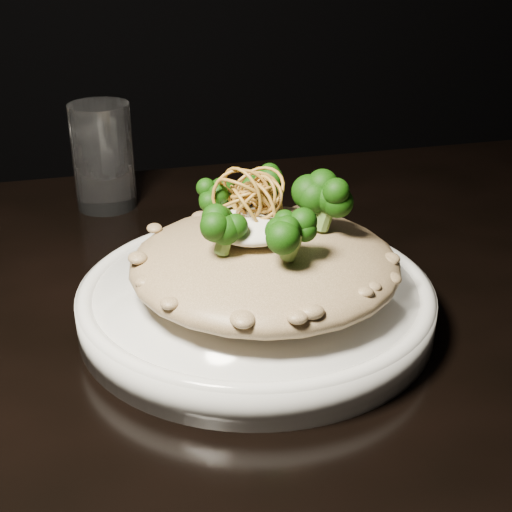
{
  "coord_description": "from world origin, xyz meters",
  "views": [
    {
      "loc": [
        -0.06,
        -0.45,
        1.04
      ],
      "look_at": [
        0.06,
        0.02,
        0.81
      ],
      "focal_mm": 50.0,
      "sensor_mm": 36.0,
      "label": 1
    }
  ],
  "objects": [
    {
      "name": "table",
      "position": [
        0.0,
        0.0,
        0.67
      ],
      "size": [
        1.1,
        0.8,
        0.75
      ],
      "color": "black",
      "rests_on": "ground"
    },
    {
      "name": "plate",
      "position": [
        0.06,
        0.02,
        0.76
      ],
      "size": [
        0.28,
        0.28,
        0.03
      ],
      "primitive_type": "cylinder",
      "color": "white",
      "rests_on": "table"
    },
    {
      "name": "risotto",
      "position": [
        0.06,
        0.01,
        0.8
      ],
      "size": [
        0.2,
        0.2,
        0.04
      ],
      "primitive_type": "ellipsoid",
      "color": "brown",
      "rests_on": "plate"
    },
    {
      "name": "broccoli",
      "position": [
        0.06,
        0.01,
        0.84
      ],
      "size": [
        0.11,
        0.11,
        0.04
      ],
      "primitive_type": null,
      "color": "black",
      "rests_on": "risotto"
    },
    {
      "name": "cheese",
      "position": [
        0.06,
        0.02,
        0.83
      ],
      "size": [
        0.06,
        0.06,
        0.02
      ],
      "primitive_type": "ellipsoid",
      "color": "white",
      "rests_on": "risotto"
    },
    {
      "name": "shallots",
      "position": [
        0.06,
        0.03,
        0.86
      ],
      "size": [
        0.06,
        0.06,
        0.04
      ],
      "primitive_type": null,
      "color": "brown",
      "rests_on": "cheese"
    },
    {
      "name": "drinking_glass",
      "position": [
        -0.04,
        0.29,
        0.81
      ],
      "size": [
        0.07,
        0.07,
        0.11
      ],
      "primitive_type": "cylinder",
      "rotation": [
        0.0,
        0.0,
        0.09
      ],
      "color": "silver",
      "rests_on": "table"
    }
  ]
}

